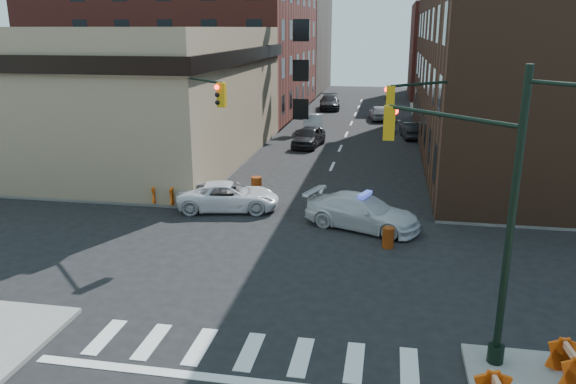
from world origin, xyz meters
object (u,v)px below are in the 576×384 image
at_px(barrel_bank, 257,186).
at_px(barricade_nw_a, 165,195).
at_px(parked_car_wfar, 313,124).
at_px(pedestrian_b, 85,182).
at_px(pedestrian_a, 155,183).
at_px(barrel_road, 388,238).
at_px(pickup, 229,196).
at_px(parked_car_wnear, 309,137).
at_px(barricade_se_a, 569,365).
at_px(police_car, 362,212).
at_px(parked_car_enear, 411,130).

relative_size(barrel_bank, barricade_nw_a, 0.78).
bearing_deg(parked_car_wfar, pedestrian_b, -120.42).
xyz_separation_m(pedestrian_a, barrel_road, (12.09, -4.01, -0.69)).
xyz_separation_m(pickup, parked_car_wfar, (1.25, 22.46, 0.08)).
height_order(pedestrian_a, pedestrian_b, pedestrian_a).
xyz_separation_m(parked_car_wnear, barrel_bank, (-0.94, -13.71, -0.26)).
relative_size(barricade_se_a, barricade_nw_a, 0.92).
xyz_separation_m(police_car, pickup, (-6.86, 1.54, -0.07)).
height_order(barrel_road, barricade_nw_a, barricade_nw_a).
relative_size(pedestrian_a, barrel_road, 2.22).
bearing_deg(barrel_bank, barrel_road, -41.88).
xyz_separation_m(pedestrian_b, barricade_nw_a, (4.63, -0.30, -0.39)).
relative_size(pickup, barrel_bank, 4.89).
bearing_deg(barricade_se_a, parked_car_wfar, 13.33).
relative_size(police_car, barricade_se_a, 4.38).
bearing_deg(barrel_bank, parked_car_wfar, 88.72).
bearing_deg(police_car, barrel_bank, 74.59).
bearing_deg(barrel_bank, pedestrian_a, -152.69).
bearing_deg(barrel_road, parked_car_enear, 86.19).
height_order(parked_car_wfar, pedestrian_b, pedestrian_b).
bearing_deg(parked_car_wnear, barricade_nw_a, -99.31).
relative_size(parked_car_wnear, parked_car_enear, 1.12).
xyz_separation_m(pedestrian_b, barrel_road, (16.07, -3.98, -0.59)).
height_order(parked_car_wfar, barricade_nw_a, parked_car_wfar).
bearing_deg(parked_car_wnear, pedestrian_b, -113.09).
bearing_deg(parked_car_enear, pickup, 57.63).
relative_size(pedestrian_a, barricade_se_a, 1.61).
height_order(barricade_se_a, barricade_nw_a, barricade_nw_a).
relative_size(parked_car_wfar, barricade_nw_a, 3.59).
relative_size(parked_car_enear, pedestrian_a, 2.08).
bearing_deg(pedestrian_a, pickup, 39.90).
height_order(police_car, parked_car_wfar, parked_car_wfar).
distance_m(parked_car_wfar, pedestrian_a, 22.84).
xyz_separation_m(barrel_road, barricade_nw_a, (-11.44, 3.68, 0.21)).
height_order(police_car, barricade_se_a, police_car).
height_order(pickup, barrel_road, pickup).
bearing_deg(parked_car_enear, barrel_road, 78.25).
relative_size(barrel_road, barricade_se_a, 0.72).
distance_m(parked_car_wfar, barricade_se_a, 36.96).
bearing_deg(police_car, parked_car_wnear, 35.65).
distance_m(barrel_bank, barricade_se_a, 19.48).
bearing_deg(pickup, parked_car_wnear, -16.54).
distance_m(parked_car_wnear, barricade_nw_a, 17.32).
bearing_deg(parked_car_wnear, barrel_bank, -86.02).
relative_size(pickup, parked_car_enear, 1.25).
relative_size(parked_car_wnear, pedestrian_a, 2.33).
height_order(parked_car_wfar, barrel_bank, parked_car_wfar).
xyz_separation_m(parked_car_enear, barrel_road, (-1.68, -25.25, -0.23)).
distance_m(pedestrian_a, barrel_bank, 5.47).
relative_size(parked_car_wfar, barrel_road, 5.41).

